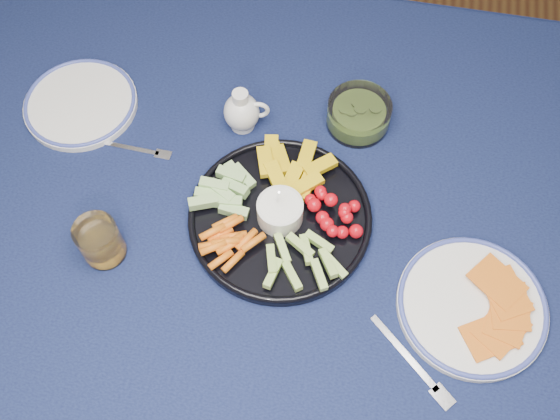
% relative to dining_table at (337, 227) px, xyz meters
% --- Properties ---
extents(dining_table, '(1.67, 1.07, 0.75)m').
position_rel_dining_table_xyz_m(dining_table, '(0.00, 0.00, 0.00)').
color(dining_table, '#4C2F19').
rests_on(dining_table, ground).
extents(crudite_platter, '(0.32, 0.32, 0.10)m').
position_rel_dining_table_xyz_m(crudite_platter, '(-0.10, -0.05, 0.11)').
color(crudite_platter, black).
rests_on(crudite_platter, dining_table).
extents(creamer_pitcher, '(0.09, 0.07, 0.09)m').
position_rel_dining_table_xyz_m(creamer_pitcher, '(-0.21, 0.14, 0.13)').
color(creamer_pitcher, white).
rests_on(creamer_pitcher, dining_table).
extents(pickle_bowl, '(0.12, 0.12, 0.06)m').
position_rel_dining_table_xyz_m(pickle_bowl, '(0.00, 0.18, 0.11)').
color(pickle_bowl, white).
rests_on(pickle_bowl, dining_table).
extents(cheese_plate, '(0.24, 0.24, 0.03)m').
position_rel_dining_table_xyz_m(cheese_plate, '(0.24, -0.15, 0.10)').
color(cheese_plate, white).
rests_on(cheese_plate, dining_table).
extents(juice_tumbler, '(0.07, 0.07, 0.09)m').
position_rel_dining_table_xyz_m(juice_tumbler, '(-0.38, -0.17, 0.12)').
color(juice_tumbler, white).
rests_on(juice_tumbler, dining_table).
extents(fork_left, '(0.15, 0.02, 0.00)m').
position_rel_dining_table_xyz_m(fork_left, '(-0.39, 0.04, 0.09)').
color(fork_left, silver).
rests_on(fork_left, dining_table).
extents(fork_right, '(0.15, 0.13, 0.00)m').
position_rel_dining_table_xyz_m(fork_right, '(0.16, -0.27, 0.09)').
color(fork_right, silver).
rests_on(fork_right, dining_table).
extents(side_plate_extra, '(0.22, 0.22, 0.02)m').
position_rel_dining_table_xyz_m(side_plate_extra, '(-0.53, 0.12, 0.10)').
color(side_plate_extra, white).
rests_on(side_plate_extra, dining_table).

